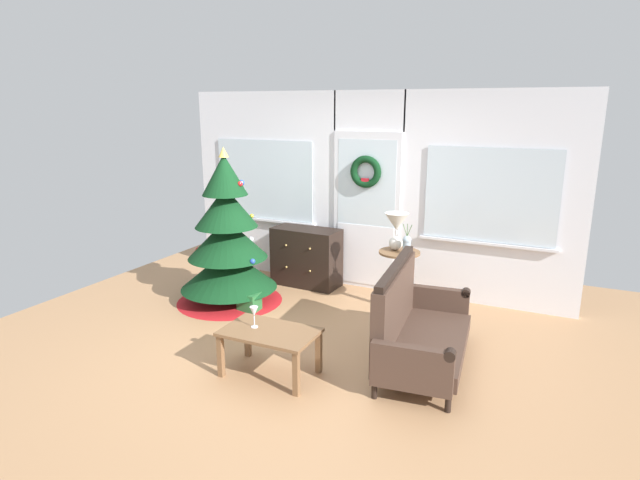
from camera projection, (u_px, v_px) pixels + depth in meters
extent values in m
plane|color=#AD7F56|center=(292.00, 348.00, 5.26)|extent=(6.76, 6.76, 0.00)
cube|color=white|center=(267.00, 185.00, 7.41)|extent=(2.15, 0.08, 2.55)
cube|color=white|center=(490.00, 201.00, 6.13)|extent=(2.15, 0.08, 2.55)
cube|color=white|center=(370.00, 111.00, 6.51)|extent=(0.94, 0.08, 0.50)
cube|color=silver|center=(366.00, 212.00, 6.80)|extent=(0.90, 0.05, 2.05)
cube|color=white|center=(365.00, 255.00, 6.92)|extent=(0.78, 0.02, 0.80)
cube|color=silver|center=(366.00, 183.00, 6.68)|extent=(0.78, 0.01, 1.10)
cube|color=silver|center=(264.00, 180.00, 7.34)|extent=(1.50, 0.01, 1.10)
cube|color=silver|center=(490.00, 196.00, 6.06)|extent=(1.50, 0.01, 1.10)
cube|color=silver|center=(265.00, 220.00, 7.47)|extent=(1.59, 0.06, 0.03)
cube|color=silver|center=(486.00, 243.00, 6.19)|extent=(1.59, 0.06, 0.03)
torus|color=black|center=(366.00, 172.00, 6.61)|extent=(0.41, 0.09, 0.41)
cube|color=red|center=(365.00, 182.00, 6.63)|extent=(0.10, 0.02, 0.10)
cylinder|color=#4C331E|center=(230.00, 292.00, 6.51)|extent=(0.10, 0.10, 0.23)
cone|color=red|center=(230.00, 297.00, 6.53)|extent=(1.30, 1.30, 0.10)
cone|color=#0F3819|center=(229.00, 269.00, 6.44)|extent=(1.18, 1.18, 0.48)
cone|color=#0F3819|center=(227.00, 238.00, 6.34)|extent=(0.97, 0.97, 0.48)
cone|color=#0F3819|center=(226.00, 207.00, 6.24)|extent=(0.75, 0.75, 0.48)
cone|color=#0F3819|center=(224.00, 175.00, 6.15)|extent=(0.54, 0.54, 0.48)
cone|color=#E0BC4C|center=(223.00, 152.00, 6.08)|extent=(0.12, 0.12, 0.12)
sphere|color=red|center=(240.00, 184.00, 6.11)|extent=(0.06, 0.06, 0.06)
sphere|color=gold|center=(252.00, 216.00, 6.51)|extent=(0.05, 0.05, 0.05)
sphere|color=silver|center=(243.00, 190.00, 6.31)|extent=(0.07, 0.07, 0.07)
sphere|color=#264CB2|center=(241.00, 183.00, 6.28)|extent=(0.07, 0.07, 0.07)
sphere|color=red|center=(198.00, 250.00, 6.52)|extent=(0.08, 0.08, 0.08)
sphere|color=gold|center=(232.00, 240.00, 6.74)|extent=(0.07, 0.07, 0.07)
sphere|color=silver|center=(251.00, 239.00, 6.74)|extent=(0.08, 0.08, 0.08)
sphere|color=#264CB2|center=(253.00, 261.00, 6.09)|extent=(0.06, 0.06, 0.06)
cube|color=black|center=(306.00, 257.00, 7.04)|extent=(0.92, 0.46, 0.78)
sphere|color=tan|center=(286.00, 245.00, 6.89)|extent=(0.03, 0.03, 0.03)
sphere|color=tan|center=(310.00, 249.00, 6.72)|extent=(0.03, 0.03, 0.03)
sphere|color=tan|center=(286.00, 267.00, 6.96)|extent=(0.03, 0.03, 0.03)
sphere|color=tan|center=(310.00, 271.00, 6.79)|extent=(0.03, 0.03, 0.03)
cylinder|color=black|center=(448.00, 404.00, 4.15)|extent=(0.05, 0.05, 0.14)
cylinder|color=black|center=(464.00, 332.00, 5.46)|extent=(0.05, 0.05, 0.14)
cylinder|color=black|center=(374.00, 390.00, 4.35)|extent=(0.05, 0.05, 0.14)
cylinder|color=black|center=(407.00, 324.00, 5.66)|extent=(0.05, 0.05, 0.14)
cube|color=#473328|center=(425.00, 344.00, 4.87)|extent=(0.86, 1.44, 0.14)
cube|color=#473328|center=(395.00, 302.00, 4.87)|extent=(0.26, 1.38, 0.62)
cube|color=black|center=(396.00, 267.00, 4.79)|extent=(0.22, 1.35, 0.06)
cube|color=#473328|center=(411.00, 369.00, 4.17)|extent=(0.67, 0.16, 0.38)
cylinder|color=black|center=(450.00, 355.00, 4.03)|extent=(0.10, 0.10, 0.09)
cube|color=#473328|center=(436.00, 305.00, 5.51)|extent=(0.67, 0.16, 0.38)
cylinder|color=black|center=(466.00, 293.00, 5.37)|extent=(0.10, 0.10, 0.09)
cylinder|color=brown|center=(399.00, 252.00, 6.08)|extent=(0.48, 0.48, 0.02)
cylinder|color=brown|center=(398.00, 282.00, 6.17)|extent=(0.07, 0.07, 0.70)
cube|color=brown|center=(410.00, 310.00, 6.18)|extent=(0.20, 0.05, 0.04)
cube|color=brown|center=(394.00, 303.00, 6.40)|extent=(0.14, 0.20, 0.04)
cube|color=brown|center=(387.00, 311.00, 6.16)|extent=(0.14, 0.20, 0.04)
sphere|color=silver|center=(396.00, 243.00, 6.12)|extent=(0.16, 0.16, 0.16)
cylinder|color=silver|center=(396.00, 233.00, 6.08)|extent=(0.02, 0.02, 0.06)
cone|color=silver|center=(397.00, 222.00, 6.05)|extent=(0.28, 0.28, 0.20)
cylinder|color=#99ADBC|center=(407.00, 247.00, 5.96)|extent=(0.09, 0.09, 0.16)
sphere|color=#99ADBC|center=(407.00, 240.00, 5.94)|extent=(0.10, 0.10, 0.10)
cylinder|color=#4C7042|center=(406.00, 231.00, 5.92)|extent=(0.07, 0.01, 0.17)
cylinder|color=#4C7042|center=(407.00, 232.00, 5.92)|extent=(0.01, 0.01, 0.18)
cylinder|color=#4C7042|center=(409.00, 232.00, 5.91)|extent=(0.07, 0.01, 0.17)
cube|color=brown|center=(270.00, 332.00, 4.65)|extent=(0.84, 0.53, 0.03)
cube|color=brown|center=(221.00, 356.00, 4.67)|extent=(0.05, 0.05, 0.40)
cube|color=brown|center=(296.00, 374.00, 4.36)|extent=(0.05, 0.05, 0.40)
cube|color=brown|center=(248.00, 337.00, 5.06)|extent=(0.05, 0.05, 0.40)
cube|color=brown|center=(319.00, 352.00, 4.74)|extent=(0.05, 0.05, 0.40)
cylinder|color=silver|center=(254.00, 327.00, 4.72)|extent=(0.06, 0.06, 0.01)
cylinder|color=silver|center=(254.00, 321.00, 4.71)|extent=(0.01, 0.01, 0.10)
cone|color=silver|center=(254.00, 311.00, 4.69)|extent=(0.08, 0.08, 0.09)
cube|color=#266633|center=(249.00, 302.00, 6.18)|extent=(0.23, 0.20, 0.23)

